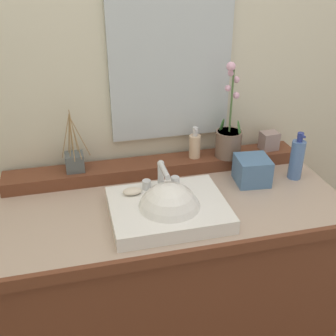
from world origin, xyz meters
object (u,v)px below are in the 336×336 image
object	(u,v)px
potted_plant	(229,138)
reed_diffuser	(75,161)
sink_basin	(169,212)
soap_dispenser	(195,145)
tissue_box	(252,170)
soap_bar	(132,191)
lotion_bottle	(297,159)
trinket_box	(269,141)

from	to	relation	value
potted_plant	reed_diffuser	xyz separation A→B (m)	(-0.65, 0.02, -0.04)
sink_basin	soap_dispenser	bearing A→B (deg)	59.56
reed_diffuser	tissue_box	bearing A→B (deg)	-13.89
soap_bar	soap_dispenser	world-z (taller)	soap_dispenser
soap_dispenser	reed_diffuser	size ratio (longest dim) A/B	0.54
soap_dispenser	tissue_box	bearing A→B (deg)	-41.30
reed_diffuser	potted_plant	bearing A→B (deg)	-2.12
lotion_bottle	sink_basin	bearing A→B (deg)	-164.99
soap_bar	trinket_box	world-z (taller)	trinket_box
lotion_bottle	potted_plant	bearing A→B (deg)	146.68
lotion_bottle	soap_bar	bearing A→B (deg)	-175.40
reed_diffuser	trinket_box	bearing A→B (deg)	-0.26
soap_bar	lotion_bottle	distance (m)	0.69
potted_plant	lotion_bottle	distance (m)	0.29
sink_basin	soap_bar	world-z (taller)	sink_basin
soap_dispenser	trinket_box	world-z (taller)	soap_dispenser
sink_basin	reed_diffuser	world-z (taller)	reed_diffuser
soap_dispenser	reed_diffuser	world-z (taller)	reed_diffuser
reed_diffuser	soap_dispenser	bearing A→B (deg)	-0.29
sink_basin	tissue_box	world-z (taller)	sink_basin
soap_dispenser	potted_plant	bearing A→B (deg)	-8.53
potted_plant	soap_dispenser	bearing A→B (deg)	171.47
potted_plant	tissue_box	bearing A→B (deg)	-71.27
soap_bar	soap_dispenser	size ratio (longest dim) A/B	0.51
soap_bar	tissue_box	bearing A→B (deg)	7.37
reed_diffuser	lotion_bottle	size ratio (longest dim) A/B	1.27
sink_basin	soap_dispenser	distance (m)	0.40
potted_plant	tissue_box	distance (m)	0.18
trinket_box	potted_plant	bearing A→B (deg)	-179.27
soap_dispenser	lotion_bottle	world-z (taller)	lotion_bottle
potted_plant	trinket_box	bearing A→B (deg)	5.67
sink_basin	trinket_box	distance (m)	0.64
soap_dispenser	tissue_box	size ratio (longest dim) A/B	1.06
sink_basin	lotion_bottle	distance (m)	0.60
soap_dispenser	lotion_bottle	distance (m)	0.42
soap_bar	lotion_bottle	world-z (taller)	lotion_bottle
trinket_box	soap_bar	bearing A→B (deg)	-165.31
potted_plant	reed_diffuser	world-z (taller)	potted_plant
trinket_box	tissue_box	distance (m)	0.23
trinket_box	reed_diffuser	bearing A→B (deg)	174.80
reed_diffuser	trinket_box	size ratio (longest dim) A/B	3.21
sink_basin	reed_diffuser	xyz separation A→B (m)	(-0.31, 0.34, 0.07)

